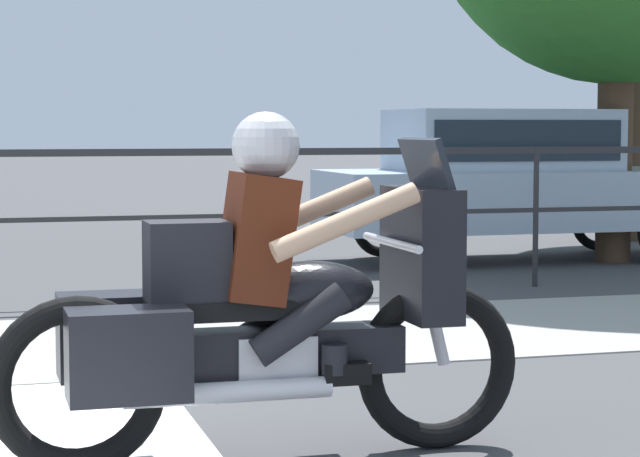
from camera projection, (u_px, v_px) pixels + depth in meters
name	position (u px, v px, depth m)	size (l,w,h in m)	color
motorcycle	(261.00, 308.00, 5.31)	(2.33, 0.76, 1.50)	black
parked_car	(513.00, 175.00, 13.37)	(4.29, 1.60, 1.62)	#9EB2C6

